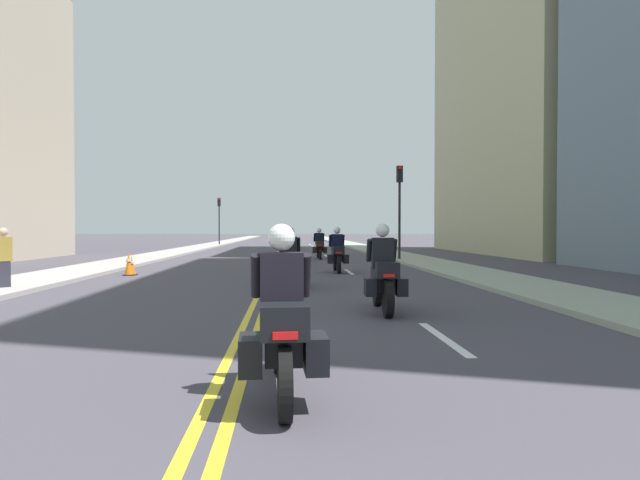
{
  "coord_description": "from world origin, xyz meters",
  "views": [
    {
      "loc": [
        0.61,
        0.47,
        1.56
      ],
      "look_at": [
        1.75,
        19.76,
        1.18
      ],
      "focal_mm": 30.04,
      "sensor_mm": 36.0,
      "label": 1
    }
  ],
  "objects_px": {
    "motorcycle_2": "(290,263)",
    "motorcycle_5": "(319,246)",
    "motorcycle_0": "(282,327)",
    "motorcycle_3": "(337,254)",
    "traffic_cone_1": "(129,264)",
    "motorcycle_1": "(383,277)",
    "motorcycle_4": "(288,250)",
    "traffic_light_near": "(400,195)",
    "pedestrian_0": "(3,259)",
    "traffic_cone_0": "(132,265)",
    "traffic_light_far": "(219,212)"
  },
  "relations": [
    {
      "from": "traffic_cone_1",
      "to": "motorcycle_3",
      "type": "bearing_deg",
      "value": 7.39
    },
    {
      "from": "traffic_cone_1",
      "to": "motorcycle_1",
      "type": "bearing_deg",
      "value": -49.79
    },
    {
      "from": "motorcycle_0",
      "to": "motorcycle_3",
      "type": "distance_m",
      "value": 14.59
    },
    {
      "from": "traffic_cone_1",
      "to": "traffic_light_far",
      "type": "xyz_separation_m",
      "value": [
        -1.25,
        33.61,
        2.8
      ]
    },
    {
      "from": "traffic_light_near",
      "to": "motorcycle_0",
      "type": "bearing_deg",
      "value": -104.68
    },
    {
      "from": "traffic_light_near",
      "to": "pedestrian_0",
      "type": "relative_size",
      "value": 2.91
    },
    {
      "from": "motorcycle_0",
      "to": "pedestrian_0",
      "type": "xyz_separation_m",
      "value": [
        -7.07,
        8.84,
        0.17
      ]
    },
    {
      "from": "traffic_light_near",
      "to": "motorcycle_4",
      "type": "bearing_deg",
      "value": -159.5
    },
    {
      "from": "motorcycle_2",
      "to": "motorcycle_0",
      "type": "bearing_deg",
      "value": -89.3
    },
    {
      "from": "motorcycle_5",
      "to": "traffic_light_far",
      "type": "distance_m",
      "value": 25.3
    },
    {
      "from": "traffic_cone_1",
      "to": "traffic_light_far",
      "type": "height_order",
      "value": "traffic_light_far"
    },
    {
      "from": "traffic_cone_1",
      "to": "pedestrian_0",
      "type": "height_order",
      "value": "pedestrian_0"
    },
    {
      "from": "motorcycle_2",
      "to": "motorcycle_1",
      "type": "bearing_deg",
      "value": -67.55
    },
    {
      "from": "motorcycle_3",
      "to": "traffic_cone_1",
      "type": "distance_m",
      "value": 7.27
    },
    {
      "from": "motorcycle_1",
      "to": "traffic_light_far",
      "type": "bearing_deg",
      "value": 103.59
    },
    {
      "from": "motorcycle_2",
      "to": "motorcycle_5",
      "type": "xyz_separation_m",
      "value": [
        1.6,
        13.86,
        -0.0
      ]
    },
    {
      "from": "motorcycle_4",
      "to": "traffic_cone_1",
      "type": "bearing_deg",
      "value": -137.74
    },
    {
      "from": "traffic_cone_0",
      "to": "traffic_cone_1",
      "type": "xyz_separation_m",
      "value": [
        -0.07,
        -0.11,
        0.06
      ]
    },
    {
      "from": "traffic_cone_1",
      "to": "pedestrian_0",
      "type": "bearing_deg",
      "value": -109.95
    },
    {
      "from": "motorcycle_0",
      "to": "traffic_cone_0",
      "type": "height_order",
      "value": "motorcycle_0"
    },
    {
      "from": "traffic_light_near",
      "to": "traffic_light_far",
      "type": "distance_m",
      "value": 28.77
    },
    {
      "from": "motorcycle_4",
      "to": "pedestrian_0",
      "type": "xyz_separation_m",
      "value": [
        -7.09,
        -10.17,
        0.18
      ]
    },
    {
      "from": "motorcycle_3",
      "to": "traffic_cone_1",
      "type": "xyz_separation_m",
      "value": [
        -7.2,
        -0.93,
        -0.27
      ]
    },
    {
      "from": "motorcycle_0",
      "to": "motorcycle_2",
      "type": "relative_size",
      "value": 0.99
    },
    {
      "from": "motorcycle_1",
      "to": "motorcycle_4",
      "type": "bearing_deg",
      "value": 99.65
    },
    {
      "from": "motorcycle_2",
      "to": "motorcycle_3",
      "type": "xyz_separation_m",
      "value": [
        1.74,
        4.94,
        0.01
      ]
    },
    {
      "from": "traffic_cone_0",
      "to": "motorcycle_2",
      "type": "bearing_deg",
      "value": -37.37
    },
    {
      "from": "motorcycle_2",
      "to": "motorcycle_4",
      "type": "relative_size",
      "value": 0.97
    },
    {
      "from": "pedestrian_0",
      "to": "traffic_light_far",
      "type": "bearing_deg",
      "value": -129.98
    },
    {
      "from": "traffic_cone_0",
      "to": "motorcycle_4",
      "type": "bearing_deg",
      "value": 45.26
    },
    {
      "from": "motorcycle_4",
      "to": "motorcycle_0",
      "type": "bearing_deg",
      "value": -93.26
    },
    {
      "from": "motorcycle_3",
      "to": "pedestrian_0",
      "type": "distance_m",
      "value": 10.54
    },
    {
      "from": "motorcycle_4",
      "to": "traffic_cone_0",
      "type": "xyz_separation_m",
      "value": [
        -5.32,
        -5.37,
        -0.31
      ]
    },
    {
      "from": "motorcycle_0",
      "to": "motorcycle_4",
      "type": "height_order",
      "value": "motorcycle_0"
    },
    {
      "from": "motorcycle_5",
      "to": "traffic_cone_1",
      "type": "bearing_deg",
      "value": -126.68
    },
    {
      "from": "motorcycle_3",
      "to": "traffic_light_near",
      "type": "xyz_separation_m",
      "value": [
        3.68,
        6.59,
        2.58
      ]
    },
    {
      "from": "motorcycle_0",
      "to": "motorcycle_3",
      "type": "bearing_deg",
      "value": 79.98
    },
    {
      "from": "motorcycle_1",
      "to": "pedestrian_0",
      "type": "bearing_deg",
      "value": 159.01
    },
    {
      "from": "motorcycle_3",
      "to": "motorcycle_5",
      "type": "xyz_separation_m",
      "value": [
        -0.14,
        8.92,
        -0.01
      ]
    },
    {
      "from": "motorcycle_5",
      "to": "pedestrian_0",
      "type": "distance_m",
      "value": 16.99
    },
    {
      "from": "motorcycle_4",
      "to": "traffic_light_near",
      "type": "relative_size",
      "value": 0.48
    },
    {
      "from": "motorcycle_1",
      "to": "traffic_cone_0",
      "type": "relative_size",
      "value": 3.19
    },
    {
      "from": "traffic_cone_1",
      "to": "pedestrian_0",
      "type": "relative_size",
      "value": 0.5
    },
    {
      "from": "motorcycle_2",
      "to": "traffic_cone_1",
      "type": "bearing_deg",
      "value": 144.96
    },
    {
      "from": "motorcycle_1",
      "to": "motorcycle_2",
      "type": "distance_m",
      "value": 4.84
    },
    {
      "from": "motorcycle_5",
      "to": "traffic_cone_0",
      "type": "distance_m",
      "value": 12.0
    },
    {
      "from": "motorcycle_2",
      "to": "motorcycle_5",
      "type": "height_order",
      "value": "motorcycle_5"
    },
    {
      "from": "traffic_cone_0",
      "to": "traffic_light_near",
      "type": "relative_size",
      "value": 0.15
    },
    {
      "from": "motorcycle_1",
      "to": "motorcycle_3",
      "type": "distance_m",
      "value": 9.46
    },
    {
      "from": "motorcycle_5",
      "to": "traffic_cone_0",
      "type": "relative_size",
      "value": 3.05
    }
  ]
}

